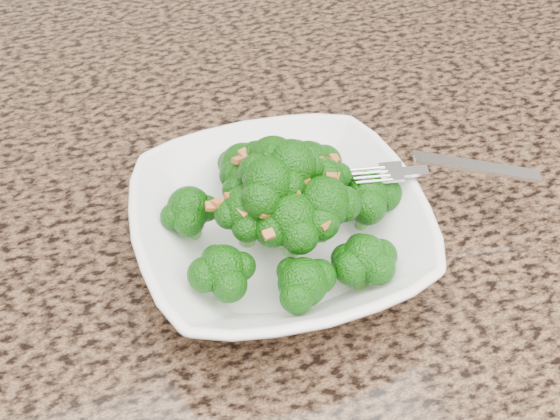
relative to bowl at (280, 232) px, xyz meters
name	(u,v)px	position (x,y,z in m)	size (l,w,h in m)	color
granite_counter	(140,198)	(-0.09, 0.12, -0.04)	(1.64, 1.04, 0.03)	brown
bowl	(280,232)	(0.00, 0.00, 0.00)	(0.22, 0.22, 0.05)	white
broccoli_pile	(280,172)	(0.00, 0.00, 0.06)	(0.19, 0.19, 0.07)	#115409
garlic_topping	(280,130)	(0.00, 0.00, 0.10)	(0.11, 0.11, 0.01)	#B5662C
fork	(418,171)	(0.11, 0.00, 0.03)	(0.17, 0.03, 0.01)	silver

